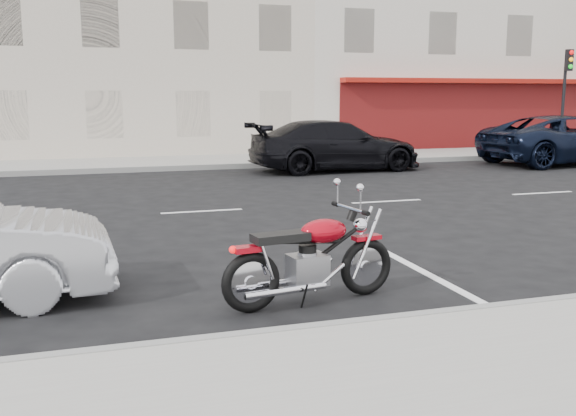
% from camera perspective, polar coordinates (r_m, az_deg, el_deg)
% --- Properties ---
extents(ground, '(120.00, 120.00, 0.00)m').
position_cam_1_polar(ground, '(13.20, 0.93, 0.16)').
color(ground, black).
rests_on(ground, ground).
extents(sidewalk_far, '(80.00, 3.40, 0.15)m').
position_cam_1_polar(sidewalk_far, '(21.19, -19.74, 3.53)').
color(sidewalk_far, gray).
rests_on(sidewalk_far, ground).
extents(curb_far, '(80.00, 0.12, 0.16)m').
position_cam_1_polar(curb_far, '(19.50, -19.93, 3.01)').
color(curb_far, gray).
rests_on(curb_far, ground).
extents(bldg_cream, '(12.00, 12.00, 11.50)m').
position_cam_1_polar(bldg_cream, '(28.94, -13.63, 16.70)').
color(bldg_cream, beige).
rests_on(bldg_cream, ground).
extents(bldg_corner, '(14.00, 12.00, 12.50)m').
position_cam_1_polar(bldg_corner, '(32.61, 10.87, 16.90)').
color(bldg_corner, beige).
rests_on(bldg_corner, ground).
extents(traffic_light, '(0.26, 0.30, 3.80)m').
position_cam_1_polar(traffic_light, '(27.13, 23.44, 9.85)').
color(traffic_light, black).
rests_on(traffic_light, sidewalk_far).
extents(fire_hydrant, '(0.20, 0.20, 0.72)m').
position_cam_1_polar(fire_hydrant, '(26.38, 20.41, 5.65)').
color(fire_hydrant, beige).
rests_on(fire_hydrant, sidewalk_far).
extents(motorcycle, '(2.07, 0.71, 1.04)m').
position_cam_1_polar(motorcycle, '(7.38, 7.15, -4.08)').
color(motorcycle, black).
rests_on(motorcycle, ground).
extents(suv_far, '(5.86, 2.89, 1.60)m').
position_cam_1_polar(suv_far, '(23.10, 23.53, 5.58)').
color(suv_far, black).
rests_on(suv_far, ground).
extents(car_far, '(5.28, 2.30, 1.51)m').
position_cam_1_polar(car_far, '(19.39, 4.24, 5.56)').
color(car_far, black).
rests_on(car_far, ground).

